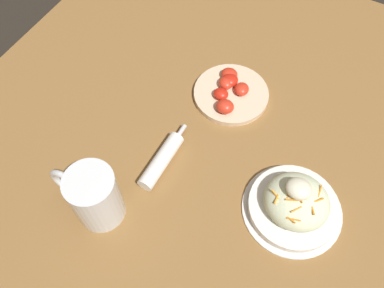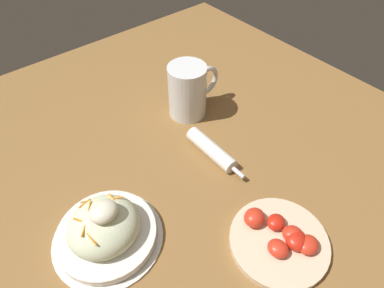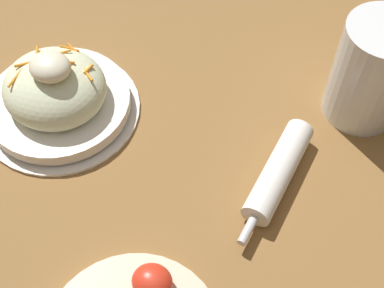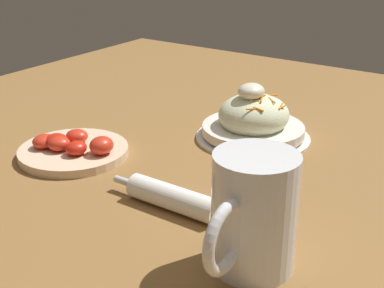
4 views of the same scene
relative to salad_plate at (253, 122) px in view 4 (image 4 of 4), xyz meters
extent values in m
plane|color=olive|center=(-0.13, 0.03, -0.03)|extent=(1.43, 1.43, 0.00)
cylinder|color=white|center=(0.00, 0.00, -0.03)|extent=(0.21, 0.21, 0.01)
cylinder|color=white|center=(0.00, 0.00, -0.02)|extent=(0.19, 0.19, 0.02)
ellipsoid|color=beige|center=(0.00, 0.00, 0.01)|extent=(0.13, 0.13, 0.07)
cylinder|color=orange|center=(0.03, -0.02, 0.05)|extent=(0.02, 0.02, 0.01)
cylinder|color=orange|center=(-0.01, -0.02, 0.05)|extent=(0.03, 0.01, 0.01)
cylinder|color=orange|center=(0.00, -0.01, 0.05)|extent=(0.02, 0.02, 0.00)
cylinder|color=orange|center=(0.04, 0.01, 0.05)|extent=(0.02, 0.02, 0.00)
cylinder|color=orange|center=(0.00, -0.01, 0.05)|extent=(0.02, 0.01, 0.01)
cylinder|color=orange|center=(-0.01, 0.00, 0.05)|extent=(0.02, 0.00, 0.00)
cylinder|color=orange|center=(0.00, -0.05, 0.04)|extent=(0.02, 0.01, 0.01)
cylinder|color=orange|center=(0.03, 0.03, 0.04)|extent=(0.00, 0.03, 0.01)
cylinder|color=orange|center=(-0.04, -0.03, 0.04)|extent=(0.00, 0.02, 0.01)
cylinder|color=orange|center=(0.01, -0.05, 0.04)|extent=(0.03, 0.01, 0.01)
cylinder|color=orange|center=(-0.04, -0.02, 0.04)|extent=(0.03, 0.02, 0.00)
cylinder|color=orange|center=(-0.02, 0.00, 0.05)|extent=(0.01, 0.03, 0.01)
cylinder|color=orange|center=(0.00, -0.03, 0.05)|extent=(0.02, 0.02, 0.01)
ellipsoid|color=#EFEACC|center=(-0.01, 0.00, 0.06)|extent=(0.05, 0.05, 0.03)
cylinder|color=white|center=(-0.35, -0.19, 0.04)|extent=(0.10, 0.10, 0.14)
cylinder|color=orange|center=(-0.35, -0.19, 0.01)|extent=(0.09, 0.09, 0.09)
cylinder|color=white|center=(-0.35, -0.19, 0.06)|extent=(0.09, 0.09, 0.01)
torus|color=white|center=(-0.42, -0.19, 0.04)|extent=(0.08, 0.02, 0.08)
cylinder|color=white|center=(-0.30, -0.04, -0.02)|extent=(0.04, 0.14, 0.04)
cylinder|color=silver|center=(-0.30, 0.05, -0.02)|extent=(0.01, 0.04, 0.01)
cylinder|color=beige|center=(-0.24, 0.22, -0.03)|extent=(0.19, 0.19, 0.01)
ellipsoid|color=red|center=(-0.27, 0.26, -0.01)|extent=(0.04, 0.04, 0.02)
ellipsoid|color=red|center=(-0.23, 0.16, 0.00)|extent=(0.05, 0.05, 0.03)
ellipsoid|color=red|center=(-0.22, 0.23, -0.01)|extent=(0.04, 0.05, 0.02)
ellipsoid|color=red|center=(-0.26, 0.23, -0.01)|extent=(0.05, 0.05, 0.02)
ellipsoid|color=red|center=(-0.26, 0.24, -0.01)|extent=(0.06, 0.06, 0.02)
ellipsoid|color=red|center=(-0.26, 0.19, -0.01)|extent=(0.04, 0.03, 0.02)
camera|label=1|loc=(-0.04, -0.37, 0.75)|focal=36.74mm
camera|label=2|loc=(0.07, 0.33, 0.55)|focal=30.54mm
camera|label=3|loc=(-0.36, 0.31, 0.52)|focal=49.24mm
camera|label=4|loc=(-0.84, -0.44, 0.35)|focal=51.29mm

